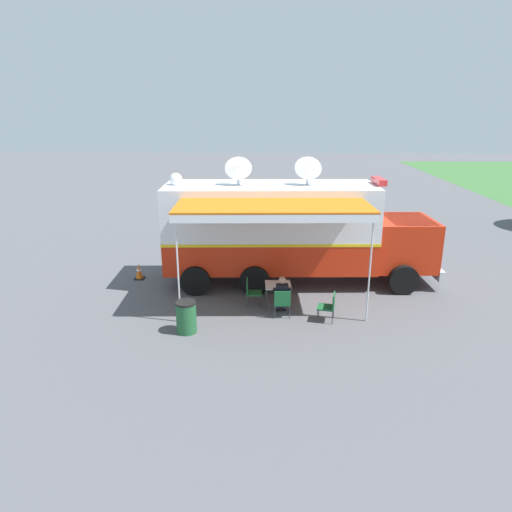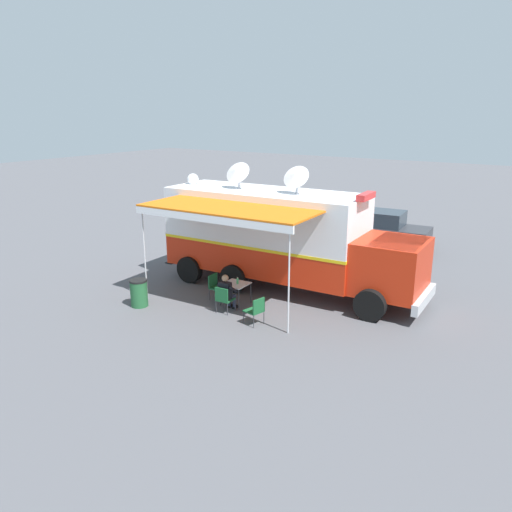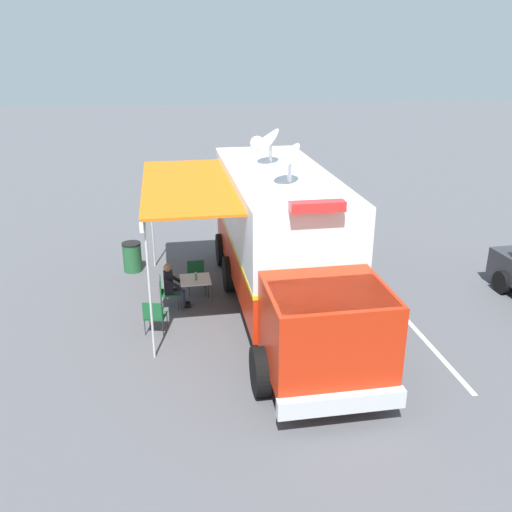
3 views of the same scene
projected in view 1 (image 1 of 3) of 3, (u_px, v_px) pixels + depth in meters
The scene contains 12 objects.
ground_plane at pixel (269, 281), 16.93m from camera, with size 100.00×100.00×0.00m, color #515156.
lot_stripe at pixel (335, 256), 19.79m from camera, with size 0.12×4.80×0.01m, color silver.
command_truck at pixel (291, 229), 16.32m from camera, with size 5.09×9.56×4.53m.
folding_table at pixel (278, 286), 14.59m from camera, with size 0.82×0.82×0.73m.
water_bottle at pixel (281, 281), 14.56m from camera, with size 0.07×0.07×0.22m.
folding_chair_at_table at pixel (282, 301), 13.87m from camera, with size 0.49×0.49×0.87m.
folding_chair_beside_table at pixel (251, 290), 14.70m from camera, with size 0.49×0.49×0.87m.
folding_chair_spare_by_truck at pixel (329, 305), 13.62m from camera, with size 0.57×0.57×0.87m.
seated_responder at pixel (282, 294), 14.01m from camera, with size 0.67×0.56×1.25m.
trash_bin at pixel (186, 317), 12.96m from camera, with size 0.57×0.57×0.91m.
traffic_cone at pixel (139, 271), 17.09m from camera, with size 0.36×0.36×0.58m.
car_behind_truck at pixel (306, 214), 23.56m from camera, with size 2.25×4.32×1.76m.
Camera 1 is at (15.87, -0.13, 5.99)m, focal length 32.78 mm.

